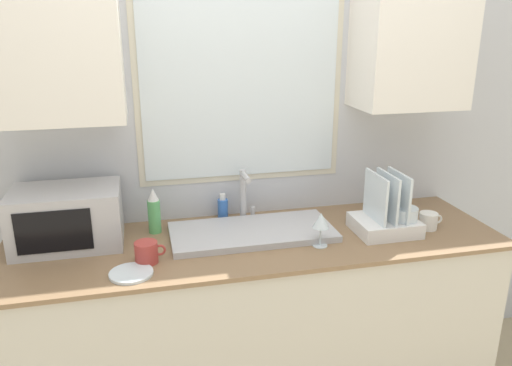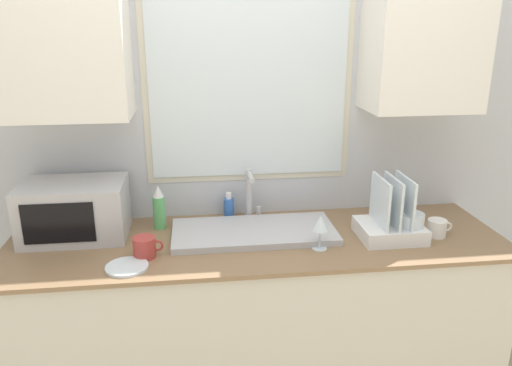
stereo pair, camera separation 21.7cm
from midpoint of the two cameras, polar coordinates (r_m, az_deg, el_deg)
The scene contains 12 objects.
countertop at distance 2.52m, azimuth 2.71°, elevation -15.71°, with size 2.27×0.68×0.89m.
wall_back at distance 2.45m, azimuth 1.75°, elevation 7.44°, with size 6.00×0.38×2.60m.
sink_basin at distance 2.33m, azimuth 2.43°, elevation -5.65°, with size 0.76×0.35×0.03m.
faucet at distance 2.46m, azimuth 1.84°, elevation -1.04°, with size 0.08×0.15×0.26m.
microwave at distance 2.39m, azimuth -17.62°, elevation -3.01°, with size 0.46×0.32×0.26m.
dish_rack at distance 2.39m, azimuth 17.89°, elevation -4.37°, with size 0.29×0.25×0.29m.
spray_bottle at distance 2.40m, azimuth -8.51°, elevation -2.87°, with size 0.06×0.06×0.22m.
soap_bottle at distance 2.51m, azimuth -0.66°, elevation -2.83°, with size 0.05×0.05×0.13m.
mug_near_sink at distance 2.14m, azimuth -9.78°, elevation -7.31°, with size 0.13×0.10×0.09m.
wine_glass at distance 2.19m, azimuth 10.21°, elevation -4.72°, with size 0.07×0.07×0.16m.
mug_by_rack at distance 2.50m, azimuth 22.38°, elevation -4.83°, with size 0.12×0.09×0.08m.
small_plate at distance 2.08m, azimuth -11.65°, elevation -9.46°, with size 0.17×0.17×0.01m.
Camera 2 is at (-0.27, -1.75, 1.85)m, focal length 35.00 mm.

